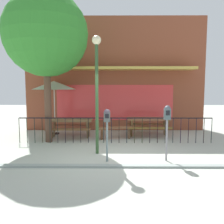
{
  "coord_description": "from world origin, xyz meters",
  "views": [
    {
      "loc": [
        -0.07,
        -6.93,
        2.13
      ],
      "look_at": [
        -0.12,
        2.2,
        1.13
      ],
      "focal_mm": 37.83,
      "sensor_mm": 36.0,
      "label": 1
    }
  ],
  "objects_px": {
    "parking_meter_near": "(167,118)",
    "parking_meter_far": "(107,121)",
    "patio_umbrella": "(54,85)",
    "street_tree": "(46,35)",
    "picnic_table_right": "(149,122)",
    "picnic_table_left": "(70,123)",
    "patio_bench": "(115,130)",
    "street_lamp": "(97,77)"
  },
  "relations": [
    {
      "from": "patio_umbrella",
      "to": "street_tree",
      "type": "bearing_deg",
      "value": -85.07
    },
    {
      "from": "parking_meter_near",
      "to": "parking_meter_far",
      "type": "bearing_deg",
      "value": -176.98
    },
    {
      "from": "patio_umbrella",
      "to": "street_tree",
      "type": "distance_m",
      "value": 2.39
    },
    {
      "from": "patio_umbrella",
      "to": "picnic_table_left",
      "type": "bearing_deg",
      "value": -41.41
    },
    {
      "from": "picnic_table_left",
      "to": "picnic_table_right",
      "type": "xyz_separation_m",
      "value": [
        3.31,
        0.34,
        0.0
      ]
    },
    {
      "from": "patio_bench",
      "to": "picnic_table_right",
      "type": "bearing_deg",
      "value": 21.01
    },
    {
      "from": "patio_umbrella",
      "to": "parking_meter_near",
      "type": "xyz_separation_m",
      "value": [
        4.14,
        -3.81,
        -0.94
      ]
    },
    {
      "from": "picnic_table_right",
      "to": "parking_meter_near",
      "type": "height_order",
      "value": "parking_meter_near"
    },
    {
      "from": "parking_meter_near",
      "to": "picnic_table_left",
      "type": "bearing_deg",
      "value": 137.06
    },
    {
      "from": "patio_umbrella",
      "to": "patio_bench",
      "type": "relative_size",
      "value": 1.65
    },
    {
      "from": "street_tree",
      "to": "parking_meter_near",
      "type": "bearing_deg",
      "value": -29.91
    },
    {
      "from": "patio_bench",
      "to": "parking_meter_near",
      "type": "height_order",
      "value": "parking_meter_near"
    },
    {
      "from": "picnic_table_left",
      "to": "patio_umbrella",
      "type": "relative_size",
      "value": 0.76
    },
    {
      "from": "picnic_table_left",
      "to": "street_tree",
      "type": "distance_m",
      "value": 3.57
    },
    {
      "from": "patio_bench",
      "to": "street_tree",
      "type": "distance_m",
      "value": 4.52
    },
    {
      "from": "picnic_table_left",
      "to": "parking_meter_far",
      "type": "height_order",
      "value": "parking_meter_far"
    },
    {
      "from": "parking_meter_near",
      "to": "street_tree",
      "type": "xyz_separation_m",
      "value": [
        -4.01,
        2.31,
        2.79
      ]
    },
    {
      "from": "picnic_table_right",
      "to": "parking_meter_far",
      "type": "xyz_separation_m",
      "value": [
        -1.69,
        -3.51,
        0.55
      ]
    },
    {
      "from": "parking_meter_near",
      "to": "picnic_table_right",
      "type": "bearing_deg",
      "value": 90.15
    },
    {
      "from": "picnic_table_left",
      "to": "parking_meter_near",
      "type": "distance_m",
      "value": 4.57
    },
    {
      "from": "patio_umbrella",
      "to": "parking_meter_far",
      "type": "distance_m",
      "value": 4.71
    },
    {
      "from": "parking_meter_far",
      "to": "street_lamp",
      "type": "relative_size",
      "value": 0.41
    },
    {
      "from": "patio_bench",
      "to": "street_tree",
      "type": "height_order",
      "value": "street_tree"
    },
    {
      "from": "picnic_table_right",
      "to": "patio_umbrella",
      "type": "distance_m",
      "value": 4.43
    },
    {
      "from": "street_lamp",
      "to": "picnic_table_left",
      "type": "bearing_deg",
      "value": 118.49
    },
    {
      "from": "parking_meter_near",
      "to": "parking_meter_far",
      "type": "height_order",
      "value": "parking_meter_near"
    },
    {
      "from": "picnic_table_left",
      "to": "parking_meter_near",
      "type": "height_order",
      "value": "parking_meter_near"
    },
    {
      "from": "picnic_table_right",
      "to": "patio_bench",
      "type": "relative_size",
      "value": 1.27
    },
    {
      "from": "picnic_table_left",
      "to": "street_lamp",
      "type": "distance_m",
      "value": 3.24
    },
    {
      "from": "patio_umbrella",
      "to": "parking_meter_near",
      "type": "bearing_deg",
      "value": -42.64
    },
    {
      "from": "picnic_table_right",
      "to": "street_tree",
      "type": "relative_size",
      "value": 0.32
    },
    {
      "from": "street_tree",
      "to": "picnic_table_left",
      "type": "bearing_deg",
      "value": 48.36
    },
    {
      "from": "patio_umbrella",
      "to": "picnic_table_right",
      "type": "bearing_deg",
      "value": -5.4
    },
    {
      "from": "street_lamp",
      "to": "street_tree",
      "type": "bearing_deg",
      "value": 141.31
    },
    {
      "from": "picnic_table_left",
      "to": "picnic_table_right",
      "type": "height_order",
      "value": "same"
    },
    {
      "from": "patio_umbrella",
      "to": "street_lamp",
      "type": "relative_size",
      "value": 0.65
    },
    {
      "from": "patio_umbrella",
      "to": "parking_meter_far",
      "type": "height_order",
      "value": "patio_umbrella"
    },
    {
      "from": "picnic_table_right",
      "to": "parking_meter_near",
      "type": "xyz_separation_m",
      "value": [
        0.01,
        -3.42,
        0.62
      ]
    },
    {
      "from": "parking_meter_near",
      "to": "street_tree",
      "type": "height_order",
      "value": "street_tree"
    },
    {
      "from": "picnic_table_left",
      "to": "picnic_table_right",
      "type": "distance_m",
      "value": 3.33
    },
    {
      "from": "patio_umbrella",
      "to": "street_tree",
      "type": "relative_size",
      "value": 0.42
    },
    {
      "from": "patio_umbrella",
      "to": "street_tree",
      "type": "xyz_separation_m",
      "value": [
        0.13,
        -1.51,
        1.86
      ]
    }
  ]
}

